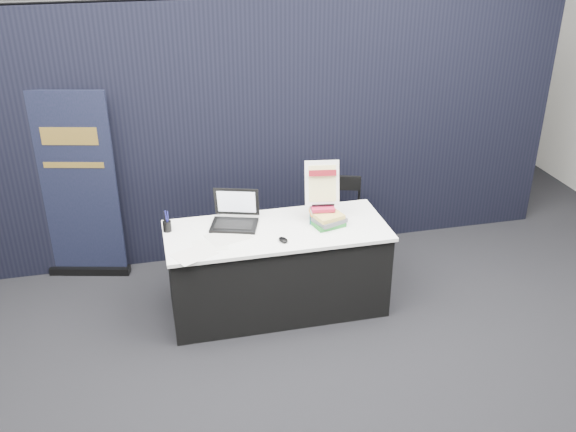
% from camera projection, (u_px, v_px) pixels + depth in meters
% --- Properties ---
extents(floor, '(8.00, 8.00, 0.00)m').
position_uv_depth(floor, '(292.00, 345.00, 5.03)').
color(floor, black).
rests_on(floor, ground).
extents(wall_back, '(8.00, 0.02, 3.50)m').
position_uv_depth(wall_back, '(215.00, 27.00, 7.73)').
color(wall_back, '#AEABA4').
rests_on(wall_back, floor).
extents(drape_partition, '(6.00, 0.08, 2.40)m').
position_uv_depth(drape_partition, '(252.00, 134.00, 5.89)').
color(drape_partition, black).
rests_on(drape_partition, floor).
extents(display_table, '(1.80, 0.75, 0.75)m').
position_uv_depth(display_table, '(277.00, 269.00, 5.34)').
color(display_table, black).
rests_on(display_table, floor).
extents(laptop, '(0.43, 0.40, 0.28)m').
position_uv_depth(laptop, '(233.00, 217.00, 5.23)').
color(laptop, black).
rests_on(laptop, display_table).
extents(mouse, '(0.09, 0.11, 0.03)m').
position_uv_depth(mouse, '(283.00, 240.00, 4.98)').
color(mouse, black).
rests_on(mouse, display_table).
extents(brochure_left, '(0.37, 0.33, 0.00)m').
position_uv_depth(brochure_left, '(194.00, 254.00, 4.80)').
color(brochure_left, white).
rests_on(brochure_left, display_table).
extents(brochure_mid, '(0.28, 0.20, 0.00)m').
position_uv_depth(brochure_mid, '(210.00, 245.00, 4.93)').
color(brochure_mid, white).
rests_on(brochure_mid, display_table).
extents(brochure_right, '(0.38, 0.32, 0.00)m').
position_uv_depth(brochure_right, '(228.00, 236.00, 5.05)').
color(brochure_right, silver).
rests_on(brochure_right, display_table).
extents(pen_cup, '(0.08, 0.08, 0.09)m').
position_uv_depth(pen_cup, '(167.00, 226.00, 5.12)').
color(pen_cup, black).
rests_on(pen_cup, display_table).
extents(book_stack_tall, '(0.22, 0.19, 0.13)m').
position_uv_depth(book_stack_tall, '(322.00, 213.00, 5.28)').
color(book_stack_tall, '#16544F').
rests_on(book_stack_tall, display_table).
extents(book_stack_short, '(0.28, 0.24, 0.10)m').
position_uv_depth(book_stack_short, '(330.00, 220.00, 5.20)').
color(book_stack_short, '#1F7629').
rests_on(book_stack_short, display_table).
extents(info_sign, '(0.29, 0.16, 0.38)m').
position_uv_depth(info_sign, '(322.00, 184.00, 5.20)').
color(info_sign, black).
rests_on(info_sign, book_stack_tall).
extents(pullup_banner, '(0.74, 0.27, 1.74)m').
position_uv_depth(pullup_banner, '(79.00, 198.00, 5.66)').
color(pullup_banner, black).
rests_on(pullup_banner, floor).
extents(stacking_chair, '(0.47, 0.48, 0.82)m').
position_uv_depth(stacking_chair, '(345.00, 217.00, 6.02)').
color(stacking_chair, black).
rests_on(stacking_chair, floor).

